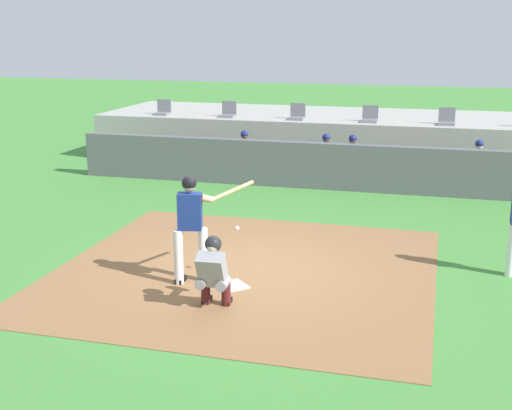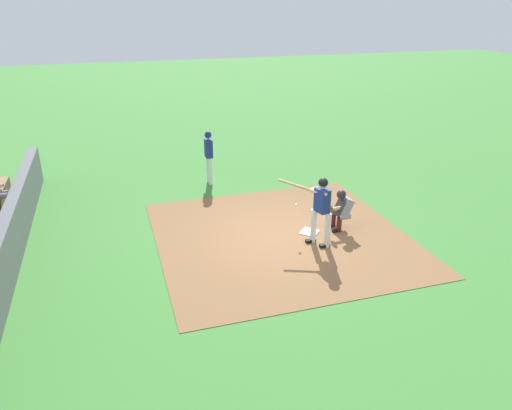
% 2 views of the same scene
% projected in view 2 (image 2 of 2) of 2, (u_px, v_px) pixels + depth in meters
% --- Properties ---
extents(ground_plane, '(80.00, 80.00, 0.00)m').
position_uv_depth(ground_plane, '(281.00, 237.00, 12.76)').
color(ground_plane, '#428438').
extents(dirt_infield, '(6.40, 6.40, 0.01)m').
position_uv_depth(dirt_infield, '(281.00, 237.00, 12.76)').
color(dirt_infield, olive).
rests_on(dirt_infield, ground).
extents(home_plate, '(0.62, 0.62, 0.02)m').
position_uv_depth(home_plate, '(310.00, 232.00, 12.97)').
color(home_plate, white).
rests_on(home_plate, dirt_infield).
extents(batter_at_plate, '(1.09, 1.06, 1.80)m').
position_uv_depth(batter_at_plate, '(321.00, 207.00, 11.97)').
color(batter_at_plate, silver).
rests_on(batter_at_plate, ground).
extents(catcher_crouched, '(0.49, 1.65, 1.13)m').
position_uv_depth(catcher_crouched, '(340.00, 208.00, 12.96)').
color(catcher_crouched, gray).
rests_on(catcher_crouched, ground).
extents(on_deck_batter, '(0.58, 0.23, 1.79)m').
position_uv_depth(on_deck_batter, '(209.00, 154.00, 16.07)').
color(on_deck_batter, silver).
rests_on(on_deck_batter, ground).
extents(dugout_wall, '(13.00, 0.30, 1.20)m').
position_uv_depth(dugout_wall, '(6.00, 252.00, 10.75)').
color(dugout_wall, '#59595E').
rests_on(dugout_wall, ground).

